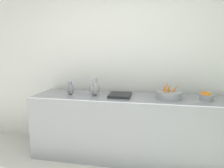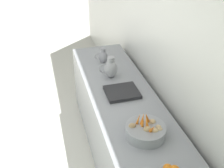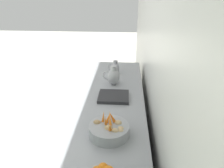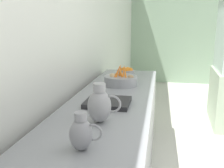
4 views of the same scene
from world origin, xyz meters
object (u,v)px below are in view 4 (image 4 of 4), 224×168
(orange_bowl, at_px, (127,72))
(metal_pitcher_tall, at_px, (100,105))
(metal_pitcher_short, at_px, (81,133))
(vegetable_colander, at_px, (121,80))

(orange_bowl, relative_size, metal_pitcher_tall, 0.68)
(orange_bowl, height_order, metal_pitcher_short, metal_pitcher_short)
(metal_pitcher_tall, relative_size, metal_pitcher_short, 1.30)
(metal_pitcher_tall, height_order, metal_pitcher_short, metal_pitcher_tall)
(orange_bowl, relative_size, metal_pitcher_short, 0.88)
(vegetable_colander, xyz_separation_m, metal_pitcher_short, (0.03, -1.39, 0.03))
(vegetable_colander, relative_size, orange_bowl, 1.98)
(vegetable_colander, xyz_separation_m, orange_bowl, (0.00, 0.47, -0.00))
(vegetable_colander, distance_m, orange_bowl, 0.47)
(metal_pitcher_short, bearing_deg, vegetable_colander, 91.11)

